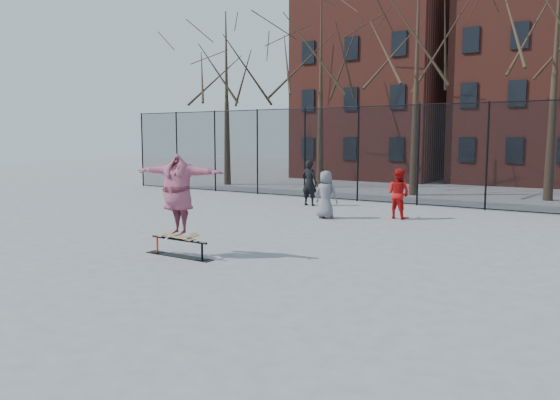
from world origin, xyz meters
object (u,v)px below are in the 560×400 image
Objects in this scene: skater at (178,194)px; bystander_black at (309,183)px; bystander_grey at (326,195)px; bystander_red at (398,194)px; skate_rail at (179,249)px; skateboard at (179,236)px.

bystander_black is at bearing 91.49° from skater.
skater is 7.01m from bystander_grey.
bystander_grey is at bearing 128.40° from bystander_black.
bystander_red is (2.03, 1.29, 0.04)m from bystander_grey.
bystander_grey reaches higher than skate_rail.
skate_rail is at bearing 89.66° from bystander_red.
skater is at bearing -180.00° from skate_rail.
bystander_black is (-2.20, 2.67, 0.10)m from bystander_grey.
skater reaches higher than bystander_grey.
bystander_red is (2.01, 8.27, 0.37)m from skateboard.
skater is 9.92m from bystander_black.
skateboard is at bearing 89.65° from bystander_red.
skater is at bearing 0.00° from skateboard.
skateboard reaches higher than skate_rail.
skateboard is at bearing 0.00° from skater.
bystander_red is (2.01, 8.27, 0.67)m from skate_rail.
skater is (0.00, 0.00, 0.96)m from skateboard.
skate_rail is 9.93m from bystander_black.
bystander_black is at bearing 102.97° from skate_rail.
bystander_black is at bearing -53.63° from bystander_grey.
skateboard is 0.52× the size of bystander_black.
bystander_red is at bearing 160.83° from bystander_black.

